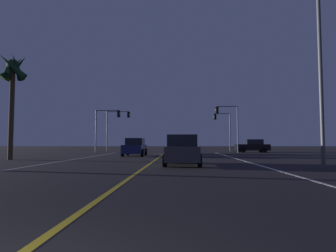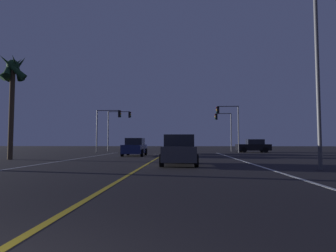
{
  "view_description": "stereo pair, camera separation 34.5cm",
  "coord_description": "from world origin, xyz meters",
  "px_view_note": "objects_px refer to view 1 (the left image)",
  "views": [
    {
      "loc": [
        1.81,
        -1.68,
        1.27
      ],
      "look_at": [
        0.59,
        26.67,
        2.94
      ],
      "focal_mm": 30.16,
      "sensor_mm": 36.0,
      "label": 1
    },
    {
      "loc": [
        2.15,
        -1.68,
        1.27
      ],
      "look_at": [
        0.59,
        26.67,
        2.94
      ],
      "focal_mm": 30.16,
      "sensor_mm": 36.0,
      "label": 2
    }
  ],
  "objects_px": {
    "street_lamp_right_near": "(309,52)",
    "car_crossing_side": "(252,146)",
    "palm_tree_left_mid": "(13,75)",
    "traffic_light_near_right": "(227,118)",
    "car_lead_same_lane": "(182,150)",
    "traffic_light_far_left": "(118,122)",
    "car_oncoming": "(135,147)",
    "traffic_light_far_right": "(222,123)",
    "car_ahead_far": "(182,147)",
    "traffic_light_near_left": "(108,121)"
  },
  "relations": [
    {
      "from": "palm_tree_left_mid",
      "to": "traffic_light_near_right",
      "type": "bearing_deg",
      "value": 39.83
    },
    {
      "from": "car_crossing_side",
      "to": "traffic_light_far_left",
      "type": "xyz_separation_m",
      "value": [
        -18.76,
        4.08,
        3.58
      ]
    },
    {
      "from": "traffic_light_far_right",
      "to": "car_ahead_far",
      "type": "bearing_deg",
      "value": 59.41
    },
    {
      "from": "street_lamp_right_near",
      "to": "traffic_light_near_right",
      "type": "bearing_deg",
      "value": -89.45
    },
    {
      "from": "car_oncoming",
      "to": "car_lead_same_lane",
      "type": "height_order",
      "value": "same"
    },
    {
      "from": "car_oncoming",
      "to": "street_lamp_right_near",
      "type": "relative_size",
      "value": 0.48
    },
    {
      "from": "traffic_light_far_left",
      "to": "palm_tree_left_mid",
      "type": "distance_m",
      "value": 21.37
    },
    {
      "from": "traffic_light_far_right",
      "to": "traffic_light_far_left",
      "type": "bearing_deg",
      "value": -0.0
    },
    {
      "from": "street_lamp_right_near",
      "to": "car_oncoming",
      "type": "bearing_deg",
      "value": -51.53
    },
    {
      "from": "traffic_light_far_right",
      "to": "traffic_light_far_left",
      "type": "xyz_separation_m",
      "value": [
        -15.49,
        0.0,
        0.31
      ]
    },
    {
      "from": "traffic_light_near_right",
      "to": "palm_tree_left_mid",
      "type": "bearing_deg",
      "value": 39.83
    },
    {
      "from": "car_ahead_far",
      "to": "traffic_light_far_left",
      "type": "relative_size",
      "value": 0.72
    },
    {
      "from": "car_ahead_far",
      "to": "traffic_light_far_right",
      "type": "relative_size",
      "value": 0.77
    },
    {
      "from": "car_ahead_far",
      "to": "car_lead_same_lane",
      "type": "distance_m",
      "value": 15.4
    },
    {
      "from": "car_oncoming",
      "to": "palm_tree_left_mid",
      "type": "bearing_deg",
      "value": -52.26
    },
    {
      "from": "traffic_light_near_right",
      "to": "traffic_light_far_right",
      "type": "distance_m",
      "value": 5.51
    },
    {
      "from": "palm_tree_left_mid",
      "to": "car_oncoming",
      "type": "bearing_deg",
      "value": 37.74
    },
    {
      "from": "street_lamp_right_near",
      "to": "car_crossing_side",
      "type": "bearing_deg",
      "value": -97.76
    },
    {
      "from": "car_lead_same_lane",
      "to": "traffic_light_near_left",
      "type": "distance_m",
      "value": 22.33
    },
    {
      "from": "traffic_light_far_left",
      "to": "street_lamp_right_near",
      "type": "bearing_deg",
      "value": -60.92
    },
    {
      "from": "traffic_light_near_right",
      "to": "car_ahead_far",
      "type": "bearing_deg",
      "value": 38.32
    },
    {
      "from": "traffic_light_near_left",
      "to": "traffic_light_far_right",
      "type": "distance_m",
      "value": 16.51
    },
    {
      "from": "car_lead_same_lane",
      "to": "car_crossing_side",
      "type": "bearing_deg",
      "value": -23.66
    },
    {
      "from": "car_lead_same_lane",
      "to": "traffic_light_far_right",
      "type": "height_order",
      "value": "traffic_light_far_right"
    },
    {
      "from": "car_ahead_far",
      "to": "palm_tree_left_mid",
      "type": "distance_m",
      "value": 17.78
    },
    {
      "from": "car_lead_same_lane",
      "to": "palm_tree_left_mid",
      "type": "xyz_separation_m",
      "value": [
        -12.7,
        4.43,
        5.54
      ]
    },
    {
      "from": "traffic_light_far_right",
      "to": "traffic_light_near_left",
      "type": "bearing_deg",
      "value": 19.46
    },
    {
      "from": "car_oncoming",
      "to": "traffic_light_near_left",
      "type": "xyz_separation_m",
      "value": [
        -5.04,
        9.12,
        3.26
      ]
    },
    {
      "from": "car_lead_same_lane",
      "to": "street_lamp_right_near",
      "type": "height_order",
      "value": "street_lamp_right_near"
    },
    {
      "from": "street_lamp_right_near",
      "to": "palm_tree_left_mid",
      "type": "bearing_deg",
      "value": -20.07
    },
    {
      "from": "car_oncoming",
      "to": "traffic_light_far_right",
      "type": "xyz_separation_m",
      "value": [
        10.52,
        14.62,
        3.27
      ]
    },
    {
      "from": "car_oncoming",
      "to": "street_lamp_right_near",
      "type": "xyz_separation_m",
      "value": [
        10.55,
        -13.28,
        4.8
      ]
    },
    {
      "from": "car_crossing_side",
      "to": "traffic_light_near_right",
      "type": "height_order",
      "value": "traffic_light_near_right"
    },
    {
      "from": "car_ahead_far",
      "to": "street_lamp_right_near",
      "type": "distance_m",
      "value": 19.42
    },
    {
      "from": "traffic_light_near_right",
      "to": "car_lead_same_lane",
      "type": "bearing_deg",
      "value": 73.52
    },
    {
      "from": "traffic_light_near_left",
      "to": "street_lamp_right_near",
      "type": "relative_size",
      "value": 0.61
    },
    {
      "from": "car_oncoming",
      "to": "traffic_light_far_left",
      "type": "height_order",
      "value": "traffic_light_far_left"
    },
    {
      "from": "street_lamp_right_near",
      "to": "palm_tree_left_mid",
      "type": "distance_m",
      "value": 20.05
    },
    {
      "from": "traffic_light_near_right",
      "to": "traffic_light_far_right",
      "type": "height_order",
      "value": "traffic_light_near_right"
    },
    {
      "from": "traffic_light_far_right",
      "to": "street_lamp_right_near",
      "type": "distance_m",
      "value": 27.94
    },
    {
      "from": "car_crossing_side",
      "to": "traffic_light_far_right",
      "type": "distance_m",
      "value": 6.17
    },
    {
      "from": "street_lamp_right_near",
      "to": "traffic_light_near_left",
      "type": "bearing_deg",
      "value": -55.15
    },
    {
      "from": "palm_tree_left_mid",
      "to": "traffic_light_near_left",
      "type": "bearing_deg",
      "value": 78.25
    },
    {
      "from": "traffic_light_far_right",
      "to": "palm_tree_left_mid",
      "type": "height_order",
      "value": "palm_tree_left_mid"
    },
    {
      "from": "traffic_light_far_left",
      "to": "street_lamp_right_near",
      "type": "relative_size",
      "value": 0.66
    },
    {
      "from": "traffic_light_far_right",
      "to": "palm_tree_left_mid",
      "type": "relative_size",
      "value": 0.7
    },
    {
      "from": "car_lead_same_lane",
      "to": "traffic_light_far_left",
      "type": "xyz_separation_m",
      "value": [
        -9.4,
        25.46,
        3.58
      ]
    },
    {
      "from": "street_lamp_right_near",
      "to": "traffic_light_far_right",
      "type": "bearing_deg",
      "value": -89.94
    },
    {
      "from": "car_crossing_side",
      "to": "car_oncoming",
      "type": "bearing_deg",
      "value": 37.37
    },
    {
      "from": "car_ahead_far",
      "to": "palm_tree_left_mid",
      "type": "xyz_separation_m",
      "value": [
        -12.85,
        -10.97,
        5.54
      ]
    }
  ]
}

